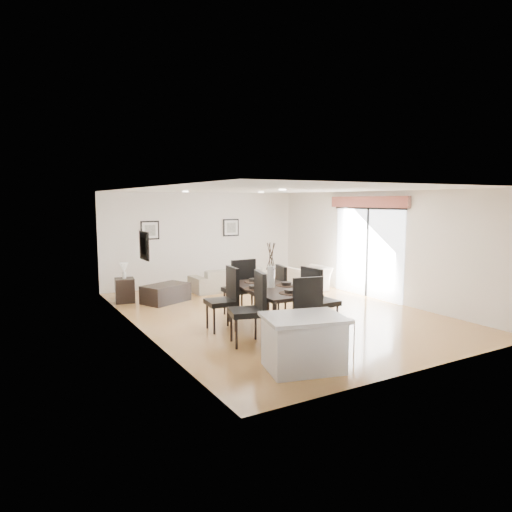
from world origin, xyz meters
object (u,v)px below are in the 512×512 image
armchair (308,279)px  dining_chair_wnear (253,304)px  sofa (229,279)px  bar_stool (345,326)px  dining_chair_efar (287,289)px  kitchen_island (303,342)px  side_table (125,290)px  coffee_table (166,293)px  dining_table (271,292)px  dining_chair_wfar (226,295)px  dining_chair_foot (241,284)px  dining_chair_enear (317,296)px  dining_chair_head (311,310)px

armchair → dining_chair_wnear: bearing=38.3°
sofa → bar_stool: bar_stool is taller
dining_chair_efar → kitchen_island: 2.83m
side_table → dining_chair_wnear: bearing=-75.7°
coffee_table → dining_table: bearing=-98.6°
dining_table → dining_chair_wfar: (-0.70, 0.49, -0.08)m
armchair → dining_chair_foot: size_ratio=0.82×
coffee_table → kitchen_island: bearing=-111.1°
armchair → dining_chair_wnear: dining_chair_wnear is taller
dining_chair_wnear → bar_stool: 1.66m
side_table → kitchen_island: size_ratio=0.44×
dining_chair_wnear → dining_chair_enear: bearing=106.2°
dining_chair_enear → kitchen_island: (-1.34, -1.44, -0.28)m
side_table → kitchen_island: 5.90m
coffee_table → bar_stool: bearing=-102.7°
kitchen_island → bar_stool: size_ratio=2.09×
dining_chair_efar → side_table: dining_chair_efar is taller
dining_chair_wfar → dining_chair_foot: (0.70, 0.74, 0.02)m
armchair → sofa: bearing=-38.4°
dining_chair_foot → dining_table: bearing=88.3°
dining_chair_foot → kitchen_island: bearing=77.0°
dining_chair_efar → kitchen_island: bearing=164.0°
armchair → dining_chair_efar: size_ratio=0.90×
kitchen_island → dining_chair_wfar: bearing=105.8°
dining_chair_wfar → side_table: dining_chair_wfar is taller
armchair → kitchen_island: size_ratio=0.77×
dining_chair_efar → dining_chair_head: 1.89m
dining_chair_foot → side_table: bearing=-56.7°
dining_chair_wnear → dining_chair_efar: size_ratio=1.10×
sofa → dining_chair_foot: dining_chair_foot is taller
sofa → coffee_table: (-2.05, -0.63, -0.09)m
dining_chair_head → dining_table: bearing=102.4°
dining_table → kitchen_island: bearing=-105.0°
dining_chair_enear → dining_chair_efar: dining_chair_enear is taller
bar_stool → dining_chair_head: bearing=100.3°
dining_chair_enear → coffee_table: (-1.64, 3.86, -0.47)m
dining_table → dining_chair_head: 1.24m
dining_table → dining_chair_wfar: dining_chair_wfar is taller
kitchen_island → dining_chair_wnear: bearing=106.7°
dining_chair_head → side_table: size_ratio=2.01×
dining_chair_head → armchair: bearing=65.6°
dining_chair_efar → side_table: (-2.51, 3.31, -0.34)m
dining_table → side_table: dining_table is taller
dining_table → dining_chair_efar: 0.89m
dining_chair_enear → dining_chair_efar: size_ratio=1.08×
dining_chair_enear → dining_chair_head: size_ratio=1.04×
dining_table → dining_chair_head: dining_chair_head is taller
kitchen_island → bar_stool: kitchen_island is taller
dining_chair_foot → coffee_table: (-0.94, 2.11, -0.47)m
dining_chair_wnear → dining_chair_head: dining_chair_wnear is taller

